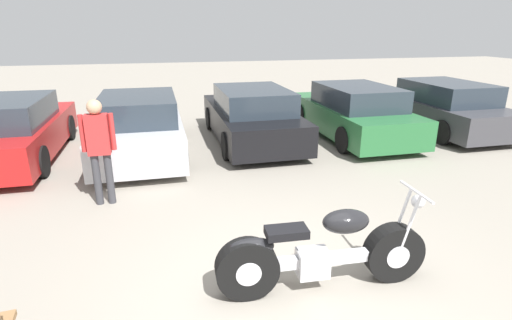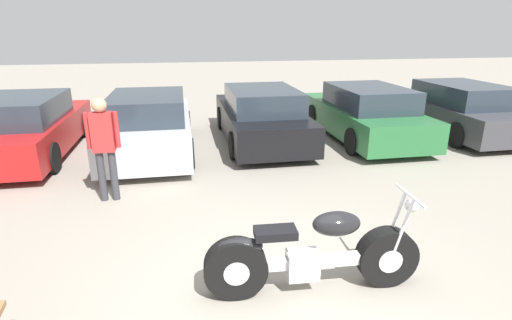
% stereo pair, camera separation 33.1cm
% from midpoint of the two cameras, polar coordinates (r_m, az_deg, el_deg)
% --- Properties ---
extents(ground_plane, '(60.00, 60.00, 0.00)m').
position_cam_midpoint_polar(ground_plane, '(4.58, 5.79, -18.64)').
color(ground_plane, gray).
extents(motorcycle, '(2.36, 0.62, 1.09)m').
position_cam_midpoint_polar(motorcycle, '(4.47, 9.99, -13.34)').
color(motorcycle, black).
rests_on(motorcycle, ground_plane).
extents(parked_car_red, '(1.88, 4.50, 1.35)m').
position_cam_midpoint_polar(parked_car_red, '(10.12, -29.20, 4.06)').
color(parked_car_red, red).
rests_on(parked_car_red, ground_plane).
extents(parked_car_silver, '(1.88, 4.50, 1.35)m').
position_cam_midpoint_polar(parked_car_silver, '(9.41, -13.99, 4.95)').
color(parked_car_silver, '#BCBCC1').
rests_on(parked_car_silver, ground_plane).
extents(parked_car_black, '(1.88, 4.50, 1.35)m').
position_cam_midpoint_polar(parked_car_black, '(10.00, 1.64, 6.28)').
color(parked_car_black, black).
rests_on(parked_car_black, ground_plane).
extents(parked_car_green, '(1.88, 4.50, 1.35)m').
position_cam_midpoint_polar(parked_car_green, '(10.71, 16.05, 6.39)').
color(parked_car_green, '#286B38').
rests_on(parked_car_green, ground_plane).
extents(parked_car_dark_grey, '(1.88, 4.50, 1.35)m').
position_cam_midpoint_polar(parked_car_dark_grey, '(12.18, 27.33, 6.44)').
color(parked_car_dark_grey, '#3D3D42').
rests_on(parked_car_dark_grey, ground_plane).
extents(person_standing, '(0.52, 0.23, 1.71)m').
position_cam_midpoint_polar(person_standing, '(6.77, -19.66, 2.57)').
color(person_standing, '#38383D').
rests_on(person_standing, ground_plane).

